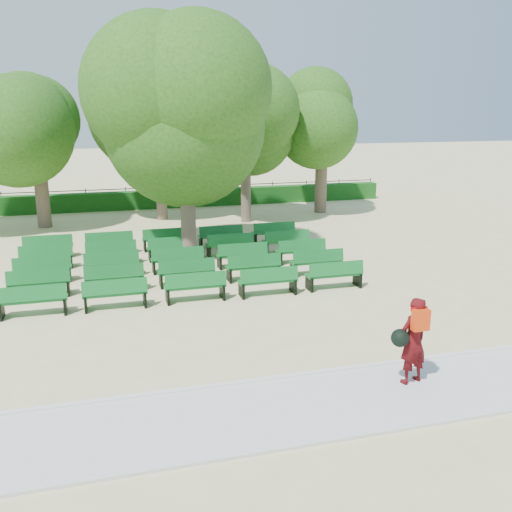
% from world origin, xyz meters
% --- Properties ---
extents(ground, '(120.00, 120.00, 0.00)m').
position_xyz_m(ground, '(0.00, 0.00, 0.00)').
color(ground, '#D0C38A').
extents(paving, '(30.00, 2.20, 0.06)m').
position_xyz_m(paving, '(0.00, -7.40, 0.03)').
color(paving, beige).
rests_on(paving, ground).
extents(curb, '(30.00, 0.12, 0.10)m').
position_xyz_m(curb, '(0.00, -6.25, 0.05)').
color(curb, silver).
rests_on(curb, ground).
extents(hedge, '(26.00, 0.70, 0.90)m').
position_xyz_m(hedge, '(0.00, 14.00, 0.45)').
color(hedge, '#165016').
rests_on(hedge, ground).
extents(fence, '(26.00, 0.10, 1.02)m').
position_xyz_m(fence, '(0.00, 14.40, 0.00)').
color(fence, black).
rests_on(fence, ground).
extents(tree_line, '(21.80, 6.80, 7.04)m').
position_xyz_m(tree_line, '(0.00, 10.00, 0.00)').
color(tree_line, '#2C5C18').
rests_on(tree_line, ground).
extents(bench_array, '(1.66, 0.52, 1.05)m').
position_xyz_m(bench_array, '(-0.10, 1.82, 0.09)').
color(bench_array, '#116425').
rests_on(bench_array, ground).
extents(tree_among, '(5.31, 5.31, 7.17)m').
position_xyz_m(tree_among, '(0.48, 3.21, 4.76)').
color(tree_among, brown).
rests_on(tree_among, ground).
extents(person, '(0.83, 0.54, 1.69)m').
position_xyz_m(person, '(3.02, -7.09, 0.93)').
color(person, '#460A0C').
rests_on(person, ground).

